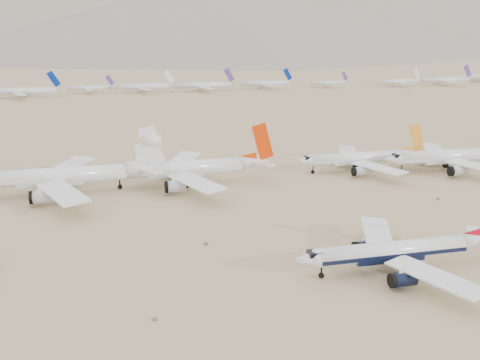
{
  "coord_description": "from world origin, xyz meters",
  "views": [
    {
      "loc": [
        -48.71,
        -93.85,
        46.11
      ],
      "look_at": [
        -16.73,
        39.3,
        7.0
      ],
      "focal_mm": 40.0,
      "sensor_mm": 36.0,
      "label": 1
    }
  ],
  "objects": [
    {
      "name": "row2_orange_tail",
      "position": [
        -27.89,
        62.06,
        5.1
      ],
      "size": [
        50.94,
        49.83,
        18.17
      ],
      "color": "silver",
      "rests_on": "ground"
    },
    {
      "name": "row2_white_trijet",
      "position": [
        -62.81,
        60.7,
        5.54
      ],
      "size": [
        54.04,
        52.81,
        19.15
      ],
      "color": "silver",
      "rests_on": "ground"
    },
    {
      "name": "distant_storage_row",
      "position": [
        38.01,
        308.39,
        4.5
      ],
      "size": [
        619.85,
        69.06,
        15.6
      ],
      "color": "silver",
      "rests_on": "ground"
    },
    {
      "name": "foothills",
      "position": [
        526.68,
        1100.0,
        67.15
      ],
      "size": [
        4637.5,
        1395.0,
        155.0
      ],
      "color": "slate",
      "rests_on": "ground"
    },
    {
      "name": "ground",
      "position": [
        0.0,
        0.0,
        0.0
      ],
      "size": [
        7000.0,
        7000.0,
        0.0
      ],
      "primitive_type": "plane",
      "color": "#8E7252",
      "rests_on": "ground"
    },
    {
      "name": "main_airliner",
      "position": [
        4.71,
        -6.99,
        4.06
      ],
      "size": [
        41.85,
        40.88,
        14.77
      ],
      "color": "silver",
      "rests_on": "ground"
    },
    {
      "name": "row2_gold_tail",
      "position": [
        30.99,
        65.1,
        4.28
      ],
      "size": [
        43.01,
        42.06,
        15.31
      ],
      "color": "silver",
      "rests_on": "ground"
    },
    {
      "name": "row2_navy_widebody",
      "position": [
        61.41,
        58.46,
        4.78
      ],
      "size": [
        48.13,
        47.06,
        17.12
      ],
      "color": "silver",
      "rests_on": "ground"
    }
  ]
}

